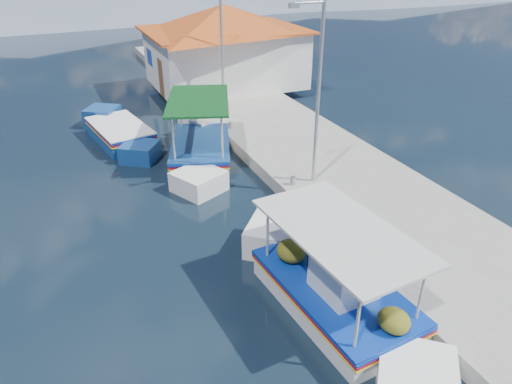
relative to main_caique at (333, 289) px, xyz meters
name	(u,v)px	position (x,y,z in m)	size (l,w,h in m)	color
ground	(207,254)	(-2.14, 3.26, -0.48)	(160.00, 160.00, 0.00)	black
quay	(292,142)	(3.76, 9.26, -0.23)	(5.00, 44.00, 0.50)	#A3A099
bollards	(255,147)	(1.66, 8.51, 0.17)	(0.20, 17.20, 0.30)	#A5A8AD
main_caique	(333,289)	(0.00, 0.00, 0.00)	(2.60, 7.60, 2.51)	white
caique_green_canopy	(200,150)	(-0.29, 9.66, -0.06)	(3.88, 7.14, 2.83)	white
caique_blue_hull	(121,134)	(-2.92, 12.98, -0.16)	(2.71, 6.59, 1.19)	navy
harbor_building	(225,44)	(4.06, 18.26, 2.29)	(10.49, 10.49, 4.40)	silver
lamp_post_near	(316,87)	(2.37, 5.26, 3.37)	(1.21, 0.14, 6.00)	#A5A8AD
lamp_post_far	(220,39)	(2.37, 14.26, 3.37)	(1.21, 0.14, 6.00)	#A5A8AD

